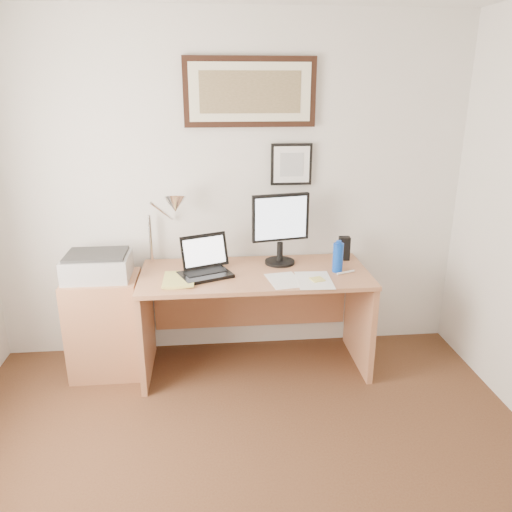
{
  "coord_description": "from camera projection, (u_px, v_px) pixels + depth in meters",
  "views": [
    {
      "loc": [
        -0.16,
        -1.63,
        1.99
      ],
      "look_at": [
        0.14,
        1.43,
        0.94
      ],
      "focal_mm": 35.0,
      "sensor_mm": 36.0,
      "label": 1
    }
  ],
  "objects": [
    {
      "name": "lcd_monitor",
      "position": [
        280.0,
        226.0,
        3.58
      ],
      "size": [
        0.42,
        0.22,
        0.52
      ],
      "color": "black",
      "rests_on": "desk"
    },
    {
      "name": "water_bottle",
      "position": [
        338.0,
        258.0,
        3.48
      ],
      "size": [
        0.07,
        0.07,
        0.21
      ],
      "primitive_type": "cylinder",
      "color": "#0D40B5",
      "rests_on": "desk"
    },
    {
      "name": "book",
      "position": [
        163.0,
        280.0,
        3.33
      ],
      "size": [
        0.21,
        0.29,
        0.02
      ],
      "primitive_type": "imported",
      "rotation": [
        0.0,
        0.0,
        -0.01
      ],
      "color": "#DBD667",
      "rests_on": "desk"
    },
    {
      "name": "picture_large",
      "position": [
        250.0,
        92.0,
        3.43
      ],
      "size": [
        0.92,
        0.04,
        0.47
      ],
      "color": "black",
      "rests_on": "wall_back"
    },
    {
      "name": "picture_small",
      "position": [
        291.0,
        164.0,
        3.62
      ],
      "size": [
        0.3,
        0.03,
        0.3
      ],
      "color": "black",
      "rests_on": "wall_back"
    },
    {
      "name": "desk_lamp",
      "position": [
        173.0,
        207.0,
        3.48
      ],
      "size": [
        0.29,
        0.27,
        0.53
      ],
      "color": "silver",
      "rests_on": "desk"
    },
    {
      "name": "paper_sheet_b",
      "position": [
        314.0,
        280.0,
        3.35
      ],
      "size": [
        0.25,
        0.34,
        0.0
      ],
      "primitive_type": "cube",
      "rotation": [
        0.0,
        0.0,
        -0.05
      ],
      "color": "white",
      "rests_on": "desk"
    },
    {
      "name": "marker_pen",
      "position": [
        346.0,
        272.0,
        3.48
      ],
      "size": [
        0.14,
        0.06,
        0.02
      ],
      "primitive_type": "cylinder",
      "rotation": [
        0.0,
        1.57,
        0.35
      ],
      "color": "white",
      "rests_on": "desk"
    },
    {
      "name": "wall_back",
      "position": [
        230.0,
        192.0,
        3.67
      ],
      "size": [
        3.5,
        0.02,
        2.5
      ],
      "primitive_type": "cube",
      "color": "silver",
      "rests_on": "ground"
    },
    {
      "name": "speaker",
      "position": [
        344.0,
        248.0,
        3.73
      ],
      "size": [
        0.08,
        0.07,
        0.18
      ],
      "primitive_type": "cube",
      "rotation": [
        0.0,
        0.0,
        -0.05
      ],
      "color": "black",
      "rests_on": "desk"
    },
    {
      "name": "sticky_pad",
      "position": [
        317.0,
        279.0,
        3.35
      ],
      "size": [
        0.1,
        0.1,
        0.01
      ],
      "primitive_type": "cube",
      "rotation": [
        0.0,
        0.0,
        0.28
      ],
      "color": "#E1D86A",
      "rests_on": "desk"
    },
    {
      "name": "laptop",
      "position": [
        205.0,
        266.0,
        3.45
      ],
      "size": [
        0.41,
        0.41,
        0.26
      ],
      "color": "black",
      "rests_on": "desk"
    },
    {
      "name": "paper_sheet_a",
      "position": [
        284.0,
        280.0,
        3.35
      ],
      "size": [
        0.25,
        0.32,
        0.0
      ],
      "primitive_type": "cube",
      "rotation": [
        0.0,
        0.0,
        0.16
      ],
      "color": "white",
      "rests_on": "desk"
    },
    {
      "name": "printer",
      "position": [
        97.0,
        266.0,
        3.43
      ],
      "size": [
        0.44,
        0.34,
        0.18
      ],
      "color": "#ACACAE",
      "rests_on": "side_cabinet"
    },
    {
      "name": "side_cabinet",
      "position": [
        106.0,
        325.0,
        3.57
      ],
      "size": [
        0.5,
        0.4,
        0.73
      ],
      "primitive_type": "cube",
      "color": "#A76A46",
      "rests_on": "floor"
    },
    {
      "name": "bottle_cap",
      "position": [
        339.0,
        242.0,
        3.45
      ],
      "size": [
        0.04,
        0.04,
        0.02
      ],
      "primitive_type": "cylinder",
      "color": "#0D40B5",
      "rests_on": "water_bottle"
    },
    {
      "name": "desk",
      "position": [
        254.0,
        298.0,
        3.66
      ],
      "size": [
        1.6,
        0.7,
        0.75
      ],
      "color": "#A76A46",
      "rests_on": "floor"
    }
  ]
}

